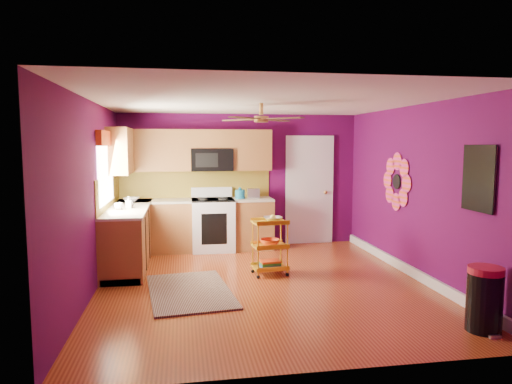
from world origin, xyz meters
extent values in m
plane|color=maroon|center=(0.00, 0.00, 0.00)|extent=(5.00, 5.00, 0.00)
cube|color=#510946|center=(0.00, 2.50, 1.25)|extent=(4.50, 0.04, 2.50)
cube|color=#510946|center=(0.00, -2.50, 1.25)|extent=(4.50, 0.04, 2.50)
cube|color=#510946|center=(-2.25, 0.00, 1.25)|extent=(0.04, 5.00, 2.50)
cube|color=#510946|center=(2.25, 0.00, 1.25)|extent=(0.04, 5.00, 2.50)
cube|color=silver|center=(0.00, 0.00, 2.50)|extent=(4.50, 5.00, 0.04)
cube|color=white|center=(2.22, 0.00, 0.07)|extent=(0.05, 4.90, 0.14)
cube|color=brown|center=(-1.95, 1.35, 0.45)|extent=(0.60, 2.30, 0.90)
cube|color=brown|center=(-0.85, 2.20, 0.45)|extent=(2.80, 0.60, 0.90)
cube|color=beige|center=(-1.95, 1.35, 0.92)|extent=(0.63, 2.30, 0.04)
cube|color=beige|center=(-0.85, 2.20, 0.92)|extent=(2.80, 0.63, 0.04)
cube|color=black|center=(-1.95, 1.35, 0.05)|extent=(0.54, 2.30, 0.10)
cube|color=black|center=(-0.85, 2.20, 0.05)|extent=(2.80, 0.54, 0.10)
cube|color=white|center=(-0.55, 2.17, 0.46)|extent=(0.76, 0.66, 0.92)
cube|color=black|center=(-0.55, 2.17, 0.93)|extent=(0.76, 0.62, 0.03)
cube|color=white|center=(-0.55, 2.45, 1.04)|extent=(0.76, 0.06, 0.18)
cube|color=black|center=(-0.55, 1.84, 0.45)|extent=(0.45, 0.02, 0.55)
cube|color=brown|center=(-1.59, 2.33, 1.83)|extent=(1.32, 0.33, 0.75)
cube|color=brown|center=(0.19, 2.33, 1.83)|extent=(0.72, 0.33, 0.75)
cube|color=brown|center=(-0.55, 2.33, 2.03)|extent=(0.76, 0.33, 0.34)
cube|color=brown|center=(-2.08, 1.85, 1.83)|extent=(0.33, 1.30, 0.75)
cube|color=black|center=(-0.55, 2.30, 1.65)|extent=(0.76, 0.38, 0.40)
cube|color=brown|center=(-0.85, 2.49, 1.20)|extent=(2.80, 0.01, 0.51)
cube|color=brown|center=(-2.24, 1.35, 1.20)|extent=(0.01, 2.30, 0.51)
cube|color=white|center=(-2.23, 1.05, 1.55)|extent=(0.03, 1.20, 1.00)
cube|color=#D44112|center=(-2.20, 1.05, 2.02)|extent=(0.08, 1.35, 0.22)
cube|color=white|center=(1.35, 2.48, 1.02)|extent=(0.85, 0.04, 2.05)
cube|color=white|center=(1.35, 2.46, 1.02)|extent=(0.95, 0.02, 2.15)
sphere|color=#BF8C3F|center=(1.67, 2.42, 1.00)|extent=(0.07, 0.07, 0.07)
cylinder|color=black|center=(2.23, 0.60, 1.35)|extent=(0.01, 0.24, 0.24)
cube|color=teal|center=(2.23, -1.40, 1.55)|extent=(0.03, 0.52, 0.72)
cube|color=black|center=(2.21, -1.40, 1.55)|extent=(0.01, 0.56, 0.76)
cylinder|color=#BF8C3F|center=(0.00, 0.20, 2.42)|extent=(0.06, 0.06, 0.16)
cylinder|color=#BF8C3F|center=(0.00, 0.20, 2.28)|extent=(0.20, 0.20, 0.08)
cube|color=#4C2D19|center=(0.27, 0.47, 2.28)|extent=(0.47, 0.47, 0.01)
cube|color=#4C2D19|center=(-0.27, 0.47, 2.28)|extent=(0.47, 0.47, 0.01)
cube|color=#4C2D19|center=(-0.27, -0.07, 2.28)|extent=(0.47, 0.47, 0.01)
cube|color=#4C2D19|center=(0.27, -0.07, 2.28)|extent=(0.47, 0.47, 0.01)
cube|color=black|center=(-1.02, -0.18, 0.01)|extent=(1.22, 1.78, 0.02)
cylinder|color=gold|center=(-0.03, 0.26, 0.42)|extent=(0.02, 0.02, 0.77)
cylinder|color=gold|center=(0.41, 0.30, 0.42)|extent=(0.02, 0.02, 0.77)
cylinder|color=gold|center=(-0.06, 0.56, 0.42)|extent=(0.02, 0.02, 0.77)
cylinder|color=gold|center=(0.38, 0.61, 0.42)|extent=(0.02, 0.02, 0.77)
sphere|color=black|center=(-0.03, 0.26, 0.03)|extent=(0.05, 0.05, 0.05)
sphere|color=black|center=(0.41, 0.30, 0.03)|extent=(0.05, 0.05, 0.05)
sphere|color=black|center=(-0.06, 0.56, 0.03)|extent=(0.05, 0.05, 0.05)
sphere|color=black|center=(0.38, 0.61, 0.03)|extent=(0.05, 0.05, 0.05)
cube|color=gold|center=(0.17, 0.43, 0.79)|extent=(0.53, 0.41, 0.03)
cube|color=gold|center=(0.17, 0.43, 0.44)|extent=(0.53, 0.41, 0.03)
cube|color=gold|center=(0.17, 0.43, 0.11)|extent=(0.53, 0.41, 0.03)
imported|color=beige|center=(0.22, 0.44, 0.84)|extent=(0.30, 0.30, 0.07)
sphere|color=yellow|center=(0.22, 0.44, 0.86)|extent=(0.09, 0.09, 0.09)
imported|color=#D44112|center=(0.17, 0.43, 0.49)|extent=(0.31, 0.31, 0.09)
cube|color=navy|center=(0.17, 0.43, 0.14)|extent=(0.31, 0.25, 0.04)
cube|color=#267233|center=(0.17, 0.43, 0.17)|extent=(0.31, 0.25, 0.03)
cube|color=#D44112|center=(0.17, 0.43, 0.20)|extent=(0.31, 0.25, 0.03)
cylinder|color=black|center=(1.97, -1.95, 0.30)|extent=(0.38, 0.38, 0.61)
cylinder|color=maroon|center=(1.97, -1.95, 0.65)|extent=(0.36, 0.36, 0.07)
cube|color=beige|center=(1.97, -2.12, 0.02)|extent=(0.13, 0.07, 0.03)
cylinder|color=#126688|center=(-0.05, 2.19, 1.02)|extent=(0.18, 0.18, 0.16)
sphere|color=#126688|center=(-0.05, 2.19, 1.12)|extent=(0.06, 0.06, 0.06)
cube|color=beige|center=(0.20, 2.20, 1.03)|extent=(0.22, 0.15, 0.18)
imported|color=#EA3F72|center=(-1.92, 1.17, 1.04)|extent=(0.09, 0.09, 0.19)
imported|color=white|center=(-1.92, 1.28, 1.02)|extent=(0.12, 0.12, 0.15)
imported|color=white|center=(-1.97, 2.07, 0.97)|extent=(0.28, 0.28, 0.07)
imported|color=white|center=(-2.06, 1.08, 0.99)|extent=(0.13, 0.13, 0.10)
camera|label=1|loc=(-1.10, -6.07, 1.94)|focal=32.00mm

